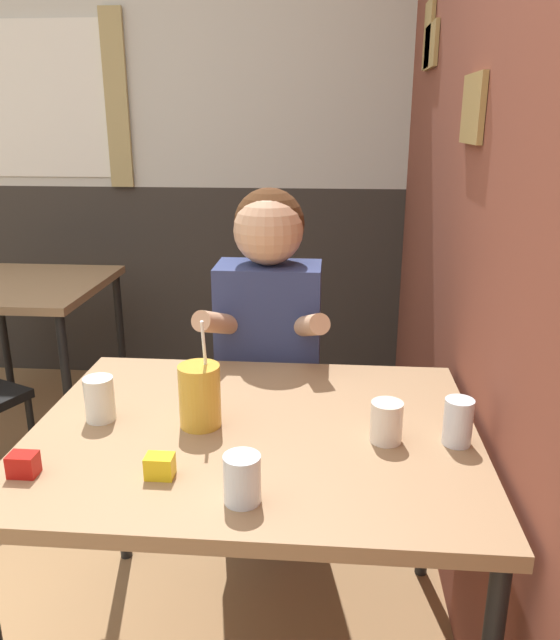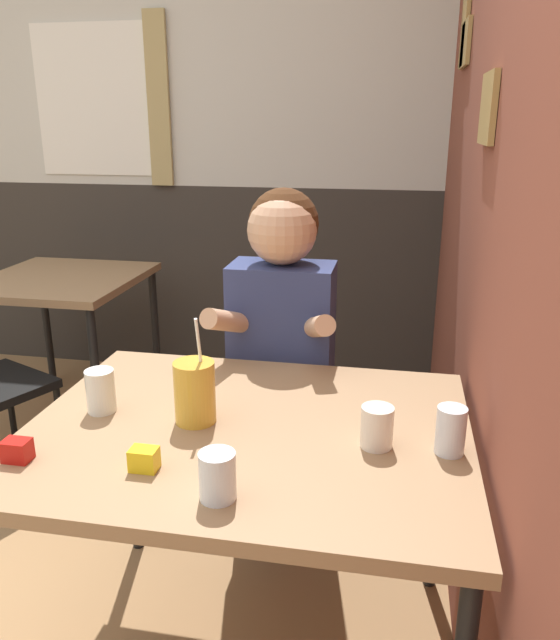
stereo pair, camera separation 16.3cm
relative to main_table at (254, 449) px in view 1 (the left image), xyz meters
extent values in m
cube|color=brown|center=(0.60, 0.82, 0.68)|extent=(0.06, 4.41, 2.70)
cube|color=olive|center=(0.56, 1.38, 1.06)|extent=(0.02, 0.28, 0.17)
cube|color=olive|center=(0.56, 1.47, 1.12)|extent=(0.02, 0.21, 0.26)
cube|color=olive|center=(0.56, 0.47, 0.81)|extent=(0.02, 0.24, 0.19)
cube|color=silver|center=(-0.89, 2.05, 1.23)|extent=(5.92, 0.06, 1.60)
cube|color=#332D28|center=(-0.89, 2.05, -0.12)|extent=(5.92, 0.06, 1.10)
cube|color=white|center=(-1.35, 2.02, 0.88)|extent=(0.66, 0.01, 0.79)
cube|color=tan|center=(-0.96, 2.00, 0.88)|extent=(0.12, 0.02, 0.89)
cube|color=#93704C|center=(0.00, 0.00, 0.04)|extent=(1.09, 0.87, 0.04)
cylinder|color=black|center=(-0.51, 0.40, -0.32)|extent=(0.04, 0.04, 0.69)
cylinder|color=black|center=(0.51, 0.40, -0.32)|extent=(0.04, 0.04, 0.69)
cube|color=#93704C|center=(-1.25, 1.33, 0.04)|extent=(0.73, 0.78, 0.04)
cylinder|color=black|center=(-0.93, 0.99, -0.32)|extent=(0.04, 0.04, 0.69)
cylinder|color=black|center=(-1.58, 1.68, -0.32)|extent=(0.04, 0.04, 0.69)
cylinder|color=black|center=(-0.93, 1.68, -0.32)|extent=(0.04, 0.04, 0.69)
cylinder|color=black|center=(-1.00, 0.78, -0.46)|extent=(0.03, 0.03, 0.41)
cube|color=navy|center=(-0.02, 0.58, -0.45)|extent=(0.31, 0.20, 0.44)
cube|color=navy|center=(-0.02, 0.58, 0.06)|extent=(0.34, 0.20, 0.56)
sphere|color=#472814|center=(-0.02, 0.61, 0.47)|extent=(0.23, 0.23, 0.23)
sphere|color=tan|center=(-0.02, 0.58, 0.45)|extent=(0.22, 0.22, 0.22)
cylinder|color=tan|center=(-0.16, 0.44, 0.18)|extent=(0.14, 0.27, 0.15)
cylinder|color=tan|center=(0.11, 0.44, 0.18)|extent=(0.14, 0.27, 0.15)
cylinder|color=gold|center=(-0.13, 0.00, 0.14)|extent=(0.10, 0.10, 0.16)
cylinder|color=white|center=(-0.12, 0.00, 0.27)|extent=(0.01, 0.04, 0.14)
cylinder|color=silver|center=(0.48, -0.04, 0.12)|extent=(0.07, 0.07, 0.11)
cylinder|color=silver|center=(-0.39, 0.01, 0.12)|extent=(0.07, 0.07, 0.11)
cylinder|color=silver|center=(0.32, -0.04, 0.11)|extent=(0.08, 0.08, 0.10)
cylinder|color=silver|center=(0.02, -0.31, 0.11)|extent=(0.08, 0.08, 0.10)
cube|color=#B7140F|center=(-0.47, -0.25, 0.08)|extent=(0.06, 0.04, 0.05)
cube|color=yellow|center=(-0.17, -0.24, 0.08)|extent=(0.06, 0.04, 0.05)
camera|label=1|loc=(0.18, -1.37, 0.79)|focal=35.00mm
camera|label=2|loc=(0.34, -1.35, 0.79)|focal=35.00mm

